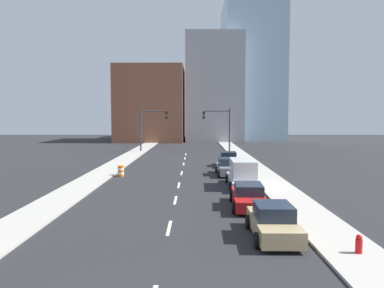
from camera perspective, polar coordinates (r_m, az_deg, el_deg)
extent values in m
cube|color=#ADA89E|center=(59.54, -7.85, -0.86)|extent=(2.60, 101.07, 0.12)
cube|color=#ADA89E|center=(59.24, 6.29, -0.87)|extent=(2.60, 101.07, 0.12)
cube|color=beige|center=(18.25, -3.50, -12.62)|extent=(0.16, 2.40, 0.01)
cube|color=beige|center=(23.97, -2.54, -8.53)|extent=(0.16, 2.40, 0.01)
cube|color=beige|center=(29.01, -2.02, -6.28)|extent=(0.16, 2.40, 0.01)
cube|color=beige|center=(35.15, -1.59, -4.43)|extent=(0.16, 2.40, 0.01)
cube|color=beige|center=(41.77, -1.28, -3.05)|extent=(0.16, 2.40, 0.01)
cube|color=beige|center=(47.25, -1.09, -2.20)|extent=(0.16, 2.40, 0.01)
cube|color=beige|center=(52.29, -0.95, -1.58)|extent=(0.16, 2.40, 0.01)
cube|color=brown|center=(81.77, -6.20, 5.99)|extent=(14.00, 16.00, 15.70)
cube|color=#99999E|center=(85.50, 3.19, 8.21)|extent=(12.00, 20.00, 22.51)
cube|color=#99B7CC|center=(90.80, 8.96, 10.83)|extent=(13.00, 20.00, 31.63)
cylinder|color=#38383D|center=(56.42, -7.82, 2.10)|extent=(0.24, 0.24, 6.49)
cylinder|color=#38383D|center=(56.14, -5.89, 5.01)|extent=(3.87, 0.16, 0.16)
cube|color=black|center=(55.96, -3.91, 4.38)|extent=(0.34, 0.32, 1.10)
cylinder|color=#4C0C0C|center=(55.79, -3.93, 4.73)|extent=(0.22, 0.04, 0.22)
cylinder|color=yellow|center=(55.79, -3.93, 4.38)|extent=(0.22, 0.04, 0.22)
cylinder|color=#0C3F14|center=(55.79, -3.92, 4.03)|extent=(0.22, 0.04, 0.22)
cylinder|color=#38383D|center=(56.09, 5.75, 2.11)|extent=(0.24, 0.24, 6.49)
cylinder|color=#38383D|center=(55.91, 3.79, 5.03)|extent=(3.87, 0.16, 0.16)
cube|color=black|center=(55.82, 1.80, 4.39)|extent=(0.34, 0.32, 1.10)
cylinder|color=#4C0C0C|center=(55.65, 1.80, 4.74)|extent=(0.22, 0.04, 0.22)
cylinder|color=yellow|center=(55.65, 1.80, 4.39)|extent=(0.22, 0.04, 0.22)
cylinder|color=#0C3F14|center=(55.65, 1.80, 4.04)|extent=(0.22, 0.04, 0.22)
cylinder|color=orange|center=(33.80, -10.78, -4.70)|extent=(0.56, 0.56, 0.19)
cylinder|color=white|center=(33.77, -10.78, -4.38)|extent=(0.56, 0.56, 0.19)
cylinder|color=orange|center=(33.74, -10.79, -4.06)|extent=(0.56, 0.56, 0.19)
cylinder|color=white|center=(33.72, -10.79, -3.74)|extent=(0.56, 0.56, 0.19)
cylinder|color=orange|center=(33.69, -10.80, -3.42)|extent=(0.56, 0.56, 0.19)
cylinder|color=red|center=(16.00, 24.07, -14.23)|extent=(0.26, 0.26, 0.65)
sphere|color=red|center=(15.88, 24.12, -12.88)|extent=(0.23, 0.23, 0.23)
cube|color=tan|center=(17.09, 12.28, -12.08)|extent=(1.78, 4.33, 0.69)
cube|color=#1E2838|center=(16.92, 12.32, -9.94)|extent=(1.55, 1.95, 0.63)
cylinder|color=black|center=(18.26, 8.57, -11.61)|extent=(0.22, 0.65, 0.65)
cylinder|color=black|center=(18.59, 14.23, -11.40)|extent=(0.22, 0.65, 0.65)
cylinder|color=black|center=(15.73, 9.92, -14.24)|extent=(0.22, 0.65, 0.65)
cylinder|color=black|center=(16.11, 16.50, -13.91)|extent=(0.22, 0.65, 0.65)
cube|color=red|center=(22.26, 8.62, -8.27)|extent=(1.99, 4.80, 0.61)
cube|color=#1E2838|center=(22.14, 8.63, -6.76)|extent=(1.65, 2.20, 0.58)
cylinder|color=black|center=(23.65, 6.05, -7.88)|extent=(0.25, 0.69, 0.68)
cylinder|color=black|center=(23.81, 10.49, -7.85)|extent=(0.25, 0.69, 0.68)
cylinder|color=black|center=(20.80, 6.46, -9.57)|extent=(0.25, 0.69, 0.68)
cylinder|color=black|center=(20.99, 11.52, -9.50)|extent=(0.25, 0.69, 0.68)
cube|color=#B2B2BC|center=(28.55, 7.65, -5.56)|extent=(2.00, 5.74, 0.54)
cube|color=silver|center=(28.12, 7.73, -3.76)|extent=(1.74, 3.56, 1.35)
cylinder|color=black|center=(30.21, 5.37, -5.22)|extent=(0.23, 0.69, 0.69)
cylinder|color=black|center=(30.42, 9.14, -5.19)|extent=(0.23, 0.69, 0.69)
cylinder|color=black|center=(26.73, 5.94, -6.46)|extent=(0.23, 0.69, 0.69)
cylinder|color=black|center=(26.97, 10.20, -6.41)|extent=(0.23, 0.69, 0.69)
cube|color=slate|center=(34.10, 5.54, -3.83)|extent=(1.95, 4.50, 0.72)
cube|color=#1E2838|center=(34.01, 5.55, -2.68)|extent=(1.67, 2.04, 0.65)
cylinder|color=black|center=(35.40, 3.74, -3.89)|extent=(0.23, 0.61, 0.61)
cylinder|color=black|center=(35.60, 6.83, -3.86)|extent=(0.23, 0.61, 0.61)
cylinder|color=black|center=(32.68, 4.13, -4.57)|extent=(0.23, 0.61, 0.61)
cylinder|color=black|center=(32.90, 7.47, -4.53)|extent=(0.23, 0.61, 0.61)
cube|color=black|center=(40.08, 5.57, -2.61)|extent=(1.93, 4.39, 0.71)
cube|color=#1E2838|center=(40.01, 5.57, -1.65)|extent=(1.64, 2.00, 0.64)
cylinder|color=black|center=(41.40, 4.17, -2.67)|extent=(0.24, 0.68, 0.67)
cylinder|color=black|center=(41.50, 6.74, -2.67)|extent=(0.24, 0.68, 0.67)
cylinder|color=black|center=(38.73, 4.31, -3.14)|extent=(0.24, 0.68, 0.67)
cylinder|color=black|center=(38.84, 7.05, -3.14)|extent=(0.24, 0.68, 0.67)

